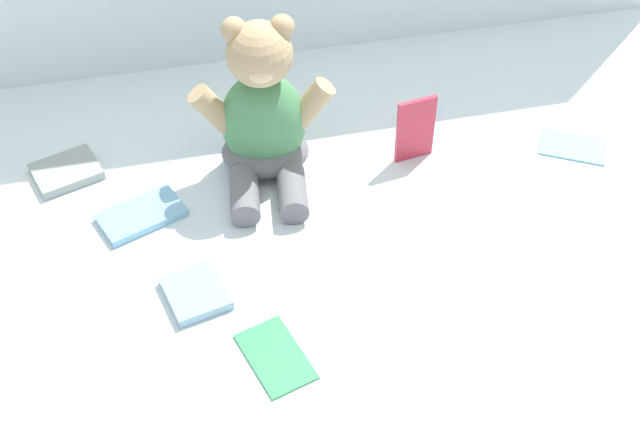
{
  "coord_description": "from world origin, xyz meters",
  "views": [
    {
      "loc": [
        -0.22,
        -0.98,
        0.99
      ],
      "look_at": [
        -0.02,
        -0.1,
        0.1
      ],
      "focal_mm": 47.43,
      "sensor_mm": 36.0,
      "label": 1
    }
  ],
  "objects_px": {
    "book_case_3": "(257,107)",
    "book_case_5": "(573,146)",
    "book_case_0": "(415,129)",
    "teddy_bear": "(263,119)",
    "book_case_6": "(196,293)",
    "book_case_4": "(66,171)",
    "book_case_1": "(141,215)",
    "book_case_2": "(276,356)"
  },
  "relations": [
    {
      "from": "teddy_bear",
      "to": "book_case_1",
      "type": "xyz_separation_m",
      "value": [
        -0.22,
        -0.08,
        -0.1
      ]
    },
    {
      "from": "teddy_bear",
      "to": "book_case_3",
      "type": "xyz_separation_m",
      "value": [
        0.01,
        0.17,
        -0.11
      ]
    },
    {
      "from": "teddy_bear",
      "to": "book_case_3",
      "type": "bearing_deg",
      "value": 93.29
    },
    {
      "from": "book_case_3",
      "to": "book_case_2",
      "type": "bearing_deg",
      "value": 99.53
    },
    {
      "from": "book_case_1",
      "to": "book_case_4",
      "type": "height_order",
      "value": "book_case_4"
    },
    {
      "from": "book_case_6",
      "to": "teddy_bear",
      "type": "bearing_deg",
      "value": 46.32
    },
    {
      "from": "book_case_4",
      "to": "book_case_5",
      "type": "height_order",
      "value": "book_case_4"
    },
    {
      "from": "book_case_0",
      "to": "book_case_1",
      "type": "bearing_deg",
      "value": 176.87
    },
    {
      "from": "teddy_bear",
      "to": "book_case_1",
      "type": "distance_m",
      "value": 0.26
    },
    {
      "from": "book_case_4",
      "to": "book_case_5",
      "type": "relative_size",
      "value": 0.93
    },
    {
      "from": "book_case_0",
      "to": "book_case_4",
      "type": "height_order",
      "value": "book_case_0"
    },
    {
      "from": "book_case_0",
      "to": "book_case_2",
      "type": "relative_size",
      "value": 1.0
    },
    {
      "from": "book_case_1",
      "to": "teddy_bear",
      "type": "bearing_deg",
      "value": 87.89
    },
    {
      "from": "book_case_3",
      "to": "book_case_5",
      "type": "relative_size",
      "value": 0.92
    },
    {
      "from": "book_case_3",
      "to": "book_case_5",
      "type": "xyz_separation_m",
      "value": [
        0.54,
        -0.24,
        -0.0
      ]
    },
    {
      "from": "book_case_0",
      "to": "book_case_1",
      "type": "relative_size",
      "value": 0.92
    },
    {
      "from": "book_case_5",
      "to": "book_case_0",
      "type": "bearing_deg",
      "value": -68.48
    },
    {
      "from": "teddy_bear",
      "to": "book_case_5",
      "type": "bearing_deg",
      "value": 0.26
    },
    {
      "from": "book_case_2",
      "to": "book_case_6",
      "type": "bearing_deg",
      "value": 108.51
    },
    {
      "from": "book_case_6",
      "to": "book_case_5",
      "type": "bearing_deg",
      "value": 2.3
    },
    {
      "from": "book_case_4",
      "to": "book_case_1",
      "type": "bearing_deg",
      "value": 22.91
    },
    {
      "from": "book_case_0",
      "to": "book_case_5",
      "type": "xyz_separation_m",
      "value": [
        0.29,
        -0.04,
        -0.06
      ]
    },
    {
      "from": "teddy_bear",
      "to": "book_case_5",
      "type": "height_order",
      "value": "teddy_bear"
    },
    {
      "from": "book_case_6",
      "to": "book_case_4",
      "type": "bearing_deg",
      "value": 106.81
    },
    {
      "from": "teddy_bear",
      "to": "book_case_6",
      "type": "relative_size",
      "value": 3.02
    },
    {
      "from": "book_case_1",
      "to": "book_case_6",
      "type": "relative_size",
      "value": 1.39
    },
    {
      "from": "book_case_1",
      "to": "book_case_3",
      "type": "distance_m",
      "value": 0.34
    },
    {
      "from": "book_case_2",
      "to": "book_case_3",
      "type": "xyz_separation_m",
      "value": [
        0.07,
        0.58,
        -0.0
      ]
    },
    {
      "from": "teddy_bear",
      "to": "book_case_3",
      "type": "relative_size",
      "value": 2.73
    },
    {
      "from": "teddy_bear",
      "to": "book_case_6",
      "type": "bearing_deg",
      "value": -113.1
    },
    {
      "from": "book_case_0",
      "to": "book_case_6",
      "type": "xyz_separation_m",
      "value": [
        -0.42,
        -0.24,
        -0.05
      ]
    },
    {
      "from": "book_case_0",
      "to": "book_case_2",
      "type": "distance_m",
      "value": 0.5
    },
    {
      "from": "book_case_1",
      "to": "book_case_2",
      "type": "xyz_separation_m",
      "value": [
        0.17,
        -0.33,
        -0.0
      ]
    },
    {
      "from": "book_case_5",
      "to": "book_case_4",
      "type": "bearing_deg",
      "value": -68.59
    },
    {
      "from": "book_case_3",
      "to": "book_case_4",
      "type": "relative_size",
      "value": 0.99
    },
    {
      "from": "book_case_2",
      "to": "book_case_6",
      "type": "height_order",
      "value": "book_case_6"
    },
    {
      "from": "book_case_2",
      "to": "book_case_4",
      "type": "relative_size",
      "value": 1.14
    },
    {
      "from": "book_case_6",
      "to": "book_case_1",
      "type": "bearing_deg",
      "value": 96.61
    },
    {
      "from": "book_case_5",
      "to": "book_case_6",
      "type": "bearing_deg",
      "value": -44.99
    },
    {
      "from": "book_case_1",
      "to": "book_case_3",
      "type": "bearing_deg",
      "value": 115.41
    },
    {
      "from": "book_case_0",
      "to": "book_case_4",
      "type": "distance_m",
      "value": 0.61
    },
    {
      "from": "teddy_bear",
      "to": "book_case_4",
      "type": "relative_size",
      "value": 2.7
    }
  ]
}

